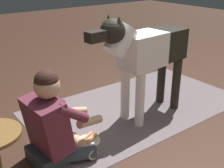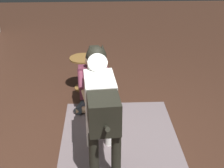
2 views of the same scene
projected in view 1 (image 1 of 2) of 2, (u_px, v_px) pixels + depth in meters
ground_plane at (128, 117)px, 3.15m from camera, size 15.85×15.85×0.00m
area_rug at (136, 106)px, 3.40m from camera, size 2.48×1.40×0.01m
person_sitting_on_floor at (53, 124)px, 2.37m from camera, size 0.65×0.58×0.82m
large_dog at (146, 52)px, 2.90m from camera, size 1.41×0.37×1.15m
hot_dog_on_plate at (89, 139)px, 2.71m from camera, size 0.22×0.22×0.06m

